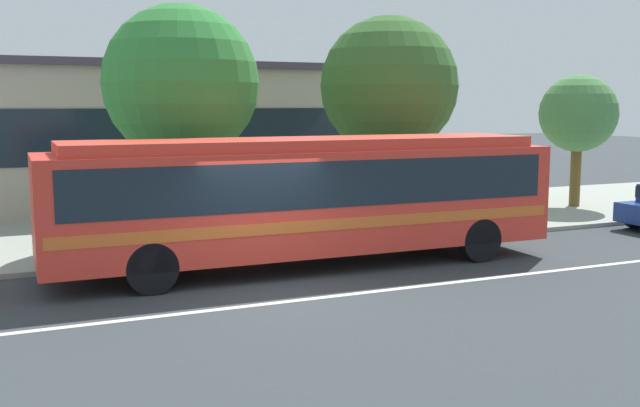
% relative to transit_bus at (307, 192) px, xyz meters
% --- Properties ---
extents(ground_plane, '(120.00, 120.00, 0.00)m').
position_rel_transit_bus_xyz_m(ground_plane, '(-1.49, -1.77, -1.65)').
color(ground_plane, '#343A3D').
extents(sidewalk_slab, '(60.00, 8.00, 0.12)m').
position_rel_transit_bus_xyz_m(sidewalk_slab, '(-1.49, 5.35, -1.59)').
color(sidewalk_slab, '#979B90').
rests_on(sidewalk_slab, ground_plane).
extents(lane_stripe_center, '(56.00, 0.16, 0.01)m').
position_rel_transit_bus_xyz_m(lane_stripe_center, '(-1.49, -2.57, -1.65)').
color(lane_stripe_center, silver).
rests_on(lane_stripe_center, ground_plane).
extents(transit_bus, '(11.29, 2.59, 2.84)m').
position_rel_transit_bus_xyz_m(transit_bus, '(0.00, 0.00, 0.00)').
color(transit_bus, red).
rests_on(transit_bus, ground_plane).
extents(pedestrian_waiting_near_sign, '(0.48, 0.48, 1.66)m').
position_rel_transit_bus_xyz_m(pedestrian_waiting_near_sign, '(-1.90, 3.50, -0.57)').
color(pedestrian_waiting_near_sign, navy).
rests_on(pedestrian_waiting_near_sign, sidewalk_slab).
extents(pedestrian_walking_along_curb, '(0.47, 0.47, 1.68)m').
position_rel_transit_bus_xyz_m(pedestrian_walking_along_curb, '(-2.53, 3.32, -0.56)').
color(pedestrian_walking_along_curb, navy).
rests_on(pedestrian_walking_along_curb, sidewalk_slab).
extents(bus_stop_sign, '(0.16, 0.43, 2.51)m').
position_rel_transit_bus_xyz_m(bus_stop_sign, '(5.23, 2.13, 0.07)').
color(bus_stop_sign, gray).
rests_on(bus_stop_sign, sidewalk_slab).
extents(street_tree_near_stop, '(3.88, 3.88, 5.91)m').
position_rel_transit_bus_xyz_m(street_tree_near_stop, '(-1.93, 3.49, 2.43)').
color(street_tree_near_stop, brown).
rests_on(street_tree_near_stop, sidewalk_slab).
extents(street_tree_mid_block, '(3.93, 3.93, 5.94)m').
position_rel_transit_bus_xyz_m(street_tree_mid_block, '(4.11, 3.79, 2.43)').
color(street_tree_mid_block, brown).
rests_on(street_tree_mid_block, sidewalk_slab).
extents(street_tree_far_end, '(2.60, 2.60, 4.45)m').
position_rel_transit_bus_xyz_m(street_tree_far_end, '(11.81, 4.54, 1.58)').
color(street_tree_far_end, brown).
rests_on(street_tree_far_end, sidewalk_slab).
extents(station_building, '(17.80, 6.53, 4.96)m').
position_rel_transit_bus_xyz_m(station_building, '(-0.23, 11.41, 0.83)').
color(station_building, '#ACA18D').
rests_on(station_building, ground_plane).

